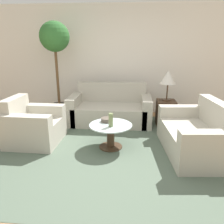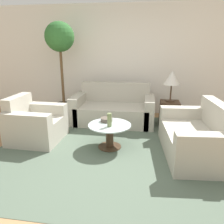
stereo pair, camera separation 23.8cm
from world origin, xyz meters
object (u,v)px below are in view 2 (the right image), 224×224
object	(u,v)px
sofa_main	(114,110)
bowl	(106,120)
armchair	(34,125)
vase	(109,120)
table_lamp	(172,79)
potted_plant	(60,48)
coffee_table	(110,133)
loveseat	(199,139)

from	to	relation	value
sofa_main	bowl	bearing A→B (deg)	-87.54
armchair	bowl	distance (m)	1.33
vase	bowl	distance (m)	0.26
table_lamp	potted_plant	size ratio (longest dim) A/B	0.29
armchair	coffee_table	bearing A→B (deg)	-92.83
bowl	potted_plant	bearing A→B (deg)	133.61
armchair	loveseat	distance (m)	2.81
armchair	bowl	bearing A→B (deg)	-87.03
potted_plant	bowl	world-z (taller)	potted_plant
table_lamp	potted_plant	xyz separation A→B (m)	(-2.43, 0.24, 0.58)
table_lamp	vase	distance (m)	1.77
potted_plant	table_lamp	bearing A→B (deg)	-5.62
coffee_table	bowl	bearing A→B (deg)	119.42
potted_plant	vase	xyz separation A→B (m)	(1.37, -1.57, -1.07)
sofa_main	vase	distance (m)	1.44
sofa_main	potted_plant	size ratio (longest dim) A/B	0.82
table_lamp	vase	size ratio (longest dim) A/B	2.86
armchair	table_lamp	bearing A→B (deg)	-64.05
sofa_main	coffee_table	bearing A→B (deg)	-84.41
coffee_table	bowl	xyz separation A→B (m)	(-0.08, 0.14, 0.18)
coffee_table	potted_plant	distance (m)	2.41
loveseat	vase	size ratio (longest dim) A/B	6.83
armchair	coffee_table	xyz separation A→B (m)	(1.40, -0.10, -0.01)
vase	bowl	size ratio (longest dim) A/B	1.09
sofa_main	potted_plant	bearing A→B (deg)	172.59
coffee_table	table_lamp	bearing A→B (deg)	49.09
sofa_main	table_lamp	bearing A→B (deg)	-3.79
loveseat	coffee_table	size ratio (longest dim) A/B	2.13
loveseat	bowl	distance (m)	1.51
coffee_table	vase	world-z (taller)	vase
table_lamp	potted_plant	distance (m)	2.51
armchair	coffee_table	size ratio (longest dim) A/B	1.25
sofa_main	loveseat	distance (m)	2.06
armchair	vase	size ratio (longest dim) A/B	4.00
potted_plant	vase	distance (m)	2.34
armchair	potted_plant	world-z (taller)	potted_plant
armchair	table_lamp	world-z (taller)	table_lamp
loveseat	vase	xyz separation A→B (m)	(-1.40, -0.05, 0.25)
table_lamp	loveseat	bearing A→B (deg)	-75.37
sofa_main	armchair	xyz separation A→B (m)	(-1.27, -1.22, 0.00)
sofa_main	table_lamp	xyz separation A→B (m)	(1.21, -0.08, 0.74)
loveseat	vase	world-z (taller)	loveseat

